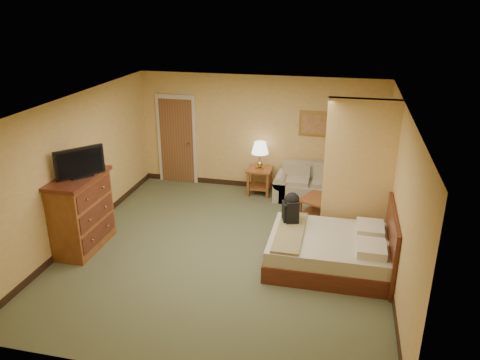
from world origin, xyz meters
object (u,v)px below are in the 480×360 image
(loveseat, at_px, (311,188))
(dresser, at_px, (81,212))
(bed, at_px, (332,250))
(coffee_table, at_px, (320,204))

(loveseat, distance_m, dresser, 4.80)
(bed, bearing_deg, coffee_table, 100.18)
(coffee_table, height_order, bed, bed)
(loveseat, height_order, bed, bed)
(loveseat, xyz_separation_m, dresser, (-3.71, -3.02, 0.42))
(dresser, distance_m, bed, 4.33)
(loveseat, xyz_separation_m, bed, (0.58, -2.67, 0.03))
(loveseat, bearing_deg, dresser, -140.91)
(coffee_table, bearing_deg, loveseat, 106.27)
(coffee_table, height_order, dresser, dresser)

